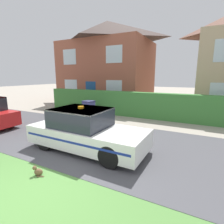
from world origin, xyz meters
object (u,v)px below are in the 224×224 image
at_px(police_car, 86,131).
at_px(wheelie_bin, 89,109).
at_px(cat, 38,171).
at_px(house_left, 107,62).

relative_size(police_car, wheelie_bin, 4.08).
height_order(cat, wheelie_bin, wheelie_bin).
height_order(police_car, cat, police_car).
distance_m(cat, wheelie_bin, 6.76).
distance_m(house_left, wheelie_bin, 7.56).
bearing_deg(police_car, cat, -93.10).
bearing_deg(wheelie_bin, cat, -57.62).
xyz_separation_m(house_left, wheelie_bin, (2.18, -6.42, -3.35)).
xyz_separation_m(cat, wheelie_bin, (-2.67, 6.20, 0.41)).
bearing_deg(wheelie_bin, house_left, 117.84).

